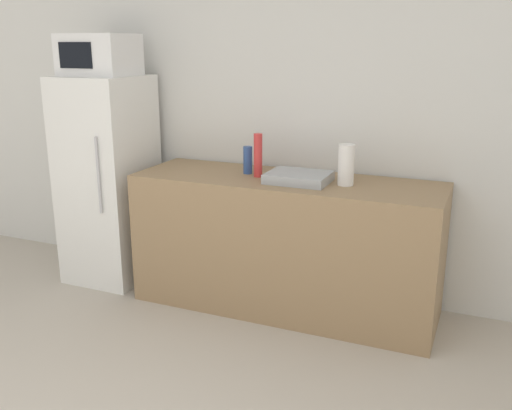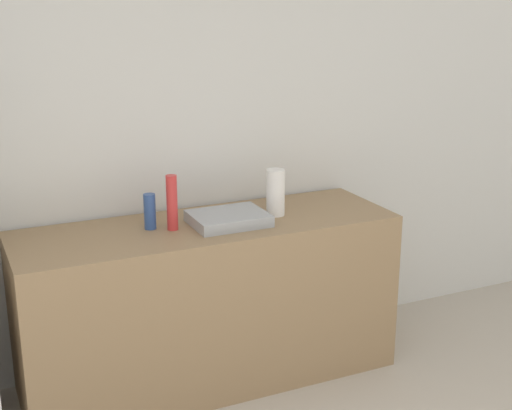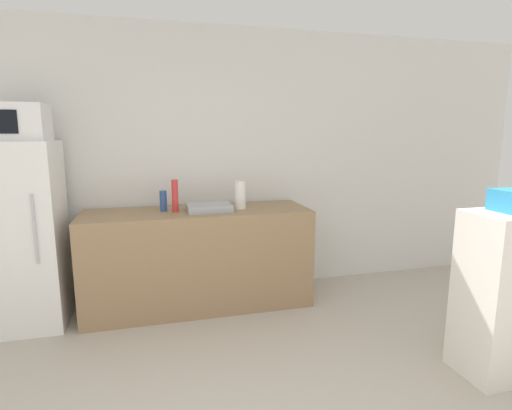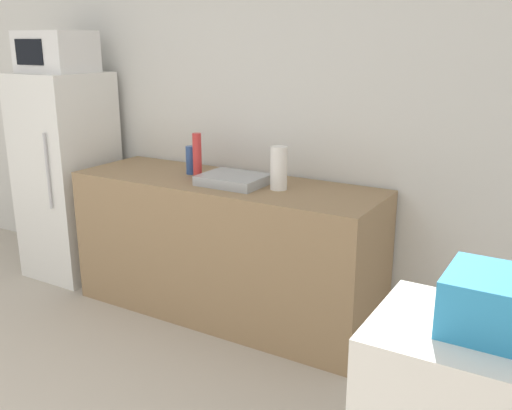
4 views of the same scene
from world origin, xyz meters
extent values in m
cube|color=silver|center=(0.00, 3.03, 1.30)|extent=(8.00, 0.06, 2.60)
cube|color=white|center=(-1.10, 2.64, 0.77)|extent=(0.57, 0.59, 1.53)
cylinder|color=#B7B7BC|center=(-0.94, 2.33, 0.88)|extent=(0.02, 0.02, 0.54)
cube|color=white|center=(-1.10, 2.64, 1.68)|extent=(0.49, 0.38, 0.29)
cube|color=black|center=(-1.15, 2.45, 1.68)|extent=(0.27, 0.01, 0.17)
cube|color=#937551|center=(0.31, 2.66, 0.45)|extent=(2.03, 0.65, 0.90)
cube|color=#9EA3A8|center=(0.41, 2.61, 0.93)|extent=(0.39, 0.31, 0.06)
cylinder|color=red|center=(0.12, 2.64, 1.05)|extent=(0.06, 0.06, 0.29)
cylinder|color=#2D4C8C|center=(0.02, 2.71, 1.00)|extent=(0.06, 0.06, 0.19)
cube|color=#2D8EC6|center=(2.15, 1.07, 1.17)|extent=(0.25, 0.22, 0.14)
cylinder|color=white|center=(0.71, 2.65, 1.03)|extent=(0.10, 0.10, 0.26)
camera|label=1|loc=(1.55, -0.76, 1.77)|focal=40.00mm
camera|label=2|loc=(-0.95, -0.70, 2.07)|focal=50.00mm
camera|label=3|loc=(-0.08, -0.91, 1.60)|focal=28.00mm
camera|label=4|loc=(2.27, -0.24, 1.76)|focal=40.00mm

